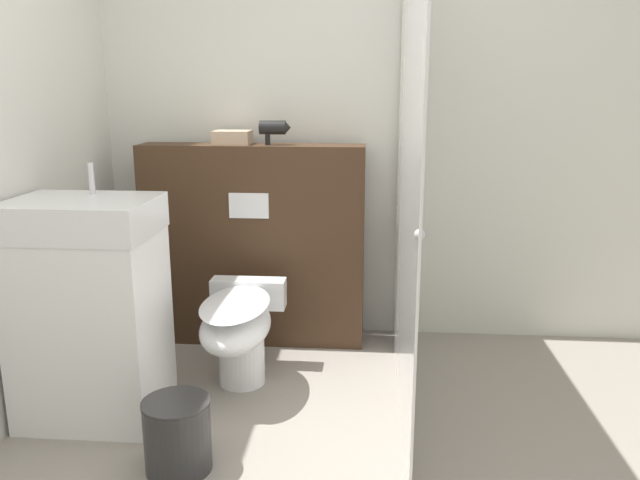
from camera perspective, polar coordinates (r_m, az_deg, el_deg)
The scene contains 8 objects.
wall_back at distance 3.67m, azimuth 1.07°, elevation 10.44°, with size 8.00×0.06×2.50m.
partition_panel at distance 3.62m, azimuth -6.05°, elevation -0.46°, with size 1.27×0.25×1.16m.
shower_glass at distance 2.82m, azimuth 7.91°, elevation 5.11°, with size 0.04×1.69×2.09m.
toilet at distance 3.12m, azimuth -7.43°, elevation -7.95°, with size 0.39×0.68×0.48m.
sink_vanity at distance 2.96m, azimuth -20.28°, elevation -6.02°, with size 0.61×0.47×1.14m.
hair_drier at distance 3.49m, azimuth -4.21°, elevation 10.17°, with size 0.17×0.08×0.13m.
folded_towel at distance 3.56m, azimuth -8.01°, elevation 9.28°, with size 0.21×0.18×0.07m.
waste_bin at distance 2.60m, azimuth -12.89°, elevation -17.00°, with size 0.26×0.26×0.29m.
Camera 1 is at (0.23, -1.79, 1.46)m, focal length 35.00 mm.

